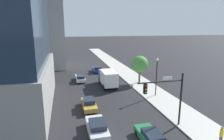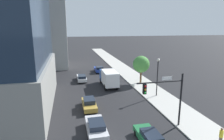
% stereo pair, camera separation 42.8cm
% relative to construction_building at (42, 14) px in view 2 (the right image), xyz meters
% --- Properties ---
extents(sidewalk, '(4.72, 120.00, 0.15)m').
position_rel_construction_building_xyz_m(sidewalk, '(19.90, -21.80, -14.10)').
color(sidewalk, '#B2AFA8').
rests_on(sidewalk, ground).
extents(construction_building, '(18.76, 14.77, 34.91)m').
position_rel_construction_building_xyz_m(construction_building, '(0.00, 0.00, 0.00)').
color(construction_building, '#B2AFA8').
rests_on(construction_building, ground).
extents(traffic_light_pole, '(5.20, 0.48, 5.93)m').
position_rel_construction_building_xyz_m(traffic_light_pole, '(16.10, -38.47, -10.08)').
color(traffic_light_pole, black).
rests_on(traffic_light_pole, sidewalk).
extents(street_lamp, '(0.44, 0.44, 5.95)m').
position_rel_construction_building_xyz_m(street_lamp, '(19.68, -29.19, -10.14)').
color(street_lamp, black).
rests_on(street_lamp, sidewalk).
extents(street_tree, '(3.22, 3.22, 5.26)m').
position_rel_construction_building_xyz_m(street_tree, '(19.85, -21.78, -10.39)').
color(street_tree, brown).
rests_on(street_tree, sidewalk).
extents(car_silver, '(1.89, 4.73, 1.49)m').
position_rel_construction_building_xyz_m(car_silver, '(8.69, -38.02, -13.43)').
color(car_silver, '#B7B7BC').
rests_on(car_silver, ground).
extents(car_gold, '(1.75, 4.36, 1.41)m').
position_rel_construction_building_xyz_m(car_gold, '(8.69, -31.49, -13.47)').
color(car_gold, '#AD8938').
rests_on(car_gold, ground).
extents(car_green, '(1.79, 4.39, 1.35)m').
position_rel_construction_building_xyz_m(car_green, '(13.37, -40.92, -13.49)').
color(car_green, '#1E6638').
rests_on(car_green, ground).
extents(car_white, '(1.78, 4.68, 1.35)m').
position_rel_construction_building_xyz_m(car_white, '(8.69, -17.63, -13.48)').
color(car_white, silver).
rests_on(car_white, ground).
extents(car_blue, '(1.94, 4.36, 1.49)m').
position_rel_construction_building_xyz_m(car_blue, '(13.37, -10.59, -13.45)').
color(car_blue, '#233D9E').
rests_on(car_blue, ground).
extents(box_truck, '(2.43, 6.71, 3.07)m').
position_rel_construction_building_xyz_m(box_truck, '(13.37, -22.37, -12.43)').
color(box_truck, '#1E4799').
rests_on(box_truck, ground).
extents(pedestrian_yellow_shirt, '(0.34, 0.34, 1.81)m').
position_rel_construction_building_xyz_m(pedestrian_yellow_shirt, '(19.52, -42.82, -13.10)').
color(pedestrian_yellow_shirt, brown).
rests_on(pedestrian_yellow_shirt, sidewalk).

